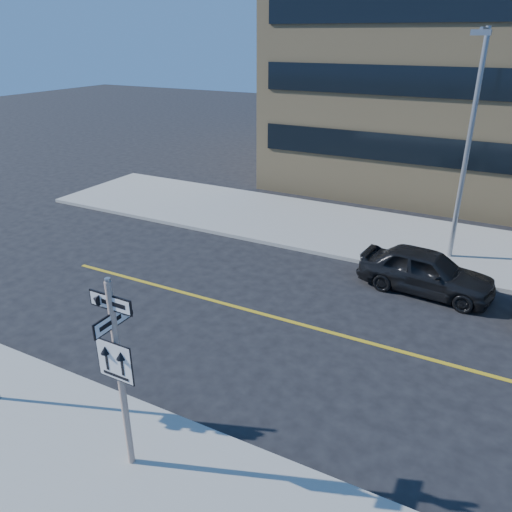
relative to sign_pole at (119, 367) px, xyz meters
The scene contains 5 objects.
ground 3.50m from the sign_pole, 90.00° to the left, with size 120.00×120.00×0.00m, color black.
sign_pole is the anchor object (origin of this frame).
parked_car_a 11.14m from the sign_pole, 70.68° to the left, with size 4.36×1.75×1.48m, color black.
streetlight_a 14.05m from the sign_pole, 73.23° to the left, with size 0.55×2.25×8.00m.
building_brick 28.36m from the sign_pole, 85.84° to the left, with size 18.00×18.00×18.00m, color tan.
Camera 1 is at (5.63, -7.86, 7.90)m, focal length 35.00 mm.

